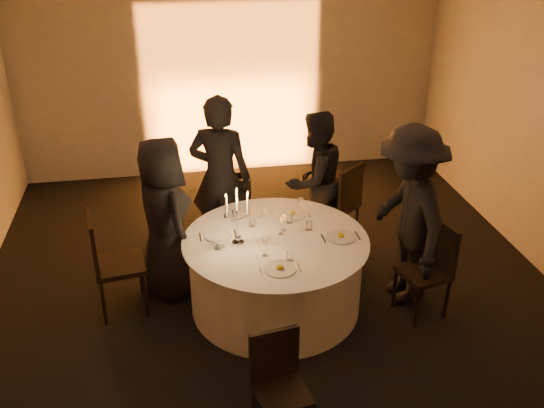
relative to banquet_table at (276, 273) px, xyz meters
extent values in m
plane|color=black|center=(0.00, 0.00, -0.38)|extent=(7.00, 7.00, 0.00)
plane|color=beige|center=(0.00, 3.50, 1.12)|extent=(7.00, 0.00, 7.00)
cube|color=black|center=(0.00, 3.20, -0.33)|extent=(0.25, 0.12, 0.10)
cylinder|color=black|center=(0.00, 0.00, -0.37)|extent=(0.60, 0.60, 0.03)
cylinder|color=black|center=(0.00, 0.00, -0.01)|extent=(0.20, 0.20, 0.75)
cylinder|color=white|center=(0.00, 0.00, -0.01)|extent=(1.68, 1.68, 0.75)
cylinder|color=white|center=(0.00, 0.00, 0.38)|extent=(1.80, 1.80, 0.02)
cube|color=black|center=(-1.50, 0.22, 0.13)|extent=(0.53, 0.53, 0.05)
cube|color=black|center=(-1.71, 0.19, 0.42)|extent=(0.11, 0.47, 0.54)
cylinder|color=black|center=(-1.27, 0.05, -0.13)|extent=(0.04, 0.04, 0.50)
cylinder|color=black|center=(-1.33, 0.44, -0.13)|extent=(0.04, 0.04, 0.50)
cylinder|color=black|center=(-1.67, -0.01, -0.13)|extent=(0.04, 0.04, 0.50)
cylinder|color=black|center=(-1.73, 0.39, -0.13)|extent=(0.04, 0.04, 0.50)
cube|color=black|center=(-0.23, 1.35, 0.04)|extent=(0.45, 0.45, 0.05)
cube|color=black|center=(-0.26, 1.18, 0.28)|extent=(0.39, 0.11, 0.44)
cylinder|color=black|center=(-0.04, 1.48, -0.18)|extent=(0.04, 0.04, 0.42)
cylinder|color=black|center=(-0.37, 1.54, -0.18)|extent=(0.04, 0.04, 0.42)
cylinder|color=black|center=(-0.10, 1.16, -0.18)|extent=(0.04, 0.04, 0.42)
cylinder|color=black|center=(-0.42, 1.21, -0.18)|extent=(0.04, 0.04, 0.42)
cube|color=black|center=(0.92, 1.14, 0.10)|extent=(0.63, 0.63, 0.05)
cube|color=black|center=(1.05, 0.99, 0.38)|extent=(0.37, 0.31, 0.51)
cylinder|color=black|center=(0.95, 1.41, -0.15)|extent=(0.04, 0.04, 0.48)
cylinder|color=black|center=(0.65, 1.17, -0.15)|extent=(0.04, 0.04, 0.48)
cylinder|color=black|center=(1.19, 1.11, -0.15)|extent=(0.04, 0.04, 0.48)
cylinder|color=black|center=(0.89, 0.87, -0.15)|extent=(0.04, 0.04, 0.48)
cube|color=black|center=(1.39, -0.36, 0.07)|extent=(0.51, 0.51, 0.05)
cube|color=black|center=(1.57, -0.31, 0.33)|extent=(0.14, 0.41, 0.48)
cylinder|color=black|center=(1.17, -0.23, -0.16)|extent=(0.04, 0.04, 0.45)
cylinder|color=black|center=(1.26, -0.58, -0.16)|extent=(0.04, 0.04, 0.45)
cylinder|color=black|center=(1.51, -0.14, -0.16)|extent=(0.04, 0.04, 0.45)
cylinder|color=black|center=(1.60, -0.49, -0.16)|extent=(0.04, 0.04, 0.45)
cube|color=black|center=(-0.26, -1.65, 0.04)|extent=(0.44, 0.44, 0.05)
cube|color=black|center=(-0.28, -1.48, 0.28)|extent=(0.39, 0.10, 0.44)
cylinder|color=black|center=(-0.45, -1.52, -0.18)|extent=(0.04, 0.04, 0.41)
cylinder|color=black|center=(-0.12, -1.46, -0.18)|extent=(0.04, 0.04, 0.41)
imported|color=black|center=(-1.04, 0.47, 0.46)|extent=(0.83, 0.98, 1.69)
imported|color=black|center=(-0.41, 1.15, 0.56)|extent=(0.80, 0.65, 1.88)
imported|color=black|center=(0.66, 1.13, 0.43)|extent=(1.00, 0.94, 1.64)
imported|color=black|center=(1.30, -0.05, 0.54)|extent=(0.74, 1.22, 1.85)
cylinder|color=silver|center=(-0.54, 0.15, 0.39)|extent=(0.26, 0.26, 0.01)
cube|color=silver|center=(-0.71, 0.15, 0.39)|extent=(0.01, 0.17, 0.01)
cube|color=silver|center=(-0.37, 0.15, 0.39)|extent=(0.02, 0.17, 0.01)
cylinder|color=silver|center=(-0.17, 0.58, 0.39)|extent=(0.28, 0.28, 0.01)
cube|color=silver|center=(-0.34, 0.58, 0.39)|extent=(0.02, 0.17, 0.01)
cube|color=silver|center=(0.00, 0.58, 0.39)|extent=(0.01, 0.17, 0.01)
cylinder|color=silver|center=(0.26, 0.45, 0.39)|extent=(0.28, 0.28, 0.01)
cube|color=silver|center=(0.09, 0.45, 0.39)|extent=(0.02, 0.17, 0.01)
cube|color=silver|center=(0.43, 0.45, 0.39)|extent=(0.02, 0.17, 0.01)
sphere|color=gold|center=(0.26, 0.45, 0.43)|extent=(0.07, 0.07, 0.07)
cylinder|color=silver|center=(0.62, -0.08, 0.39)|extent=(0.29, 0.29, 0.01)
cube|color=silver|center=(0.45, -0.08, 0.39)|extent=(0.02, 0.17, 0.01)
cube|color=silver|center=(0.79, -0.08, 0.39)|extent=(0.01, 0.17, 0.01)
sphere|color=gold|center=(0.62, -0.08, 0.43)|extent=(0.07, 0.07, 0.07)
cylinder|color=silver|center=(-0.06, -0.53, 0.39)|extent=(0.29, 0.29, 0.01)
cube|color=silver|center=(-0.23, -0.53, 0.39)|extent=(0.02, 0.17, 0.01)
cube|color=silver|center=(0.11, -0.53, 0.39)|extent=(0.01, 0.17, 0.01)
sphere|color=gold|center=(-0.06, -0.53, 0.43)|extent=(0.07, 0.07, 0.07)
cylinder|color=silver|center=(-0.54, -0.07, 0.39)|extent=(0.11, 0.11, 0.01)
cylinder|color=silver|center=(-0.54, -0.07, 0.42)|extent=(0.07, 0.07, 0.06)
cylinder|color=silver|center=(-0.36, -0.01, 0.39)|extent=(0.12, 0.12, 0.02)
sphere|color=silver|center=(-0.36, -0.01, 0.45)|extent=(0.06, 0.06, 0.06)
cylinder|color=silver|center=(-0.36, -0.01, 0.57)|extent=(0.02, 0.02, 0.31)
cylinder|color=silver|center=(-0.36, -0.01, 0.73)|extent=(0.05, 0.05, 0.03)
cylinder|color=white|center=(-0.36, -0.01, 0.84)|extent=(0.02, 0.02, 0.20)
cone|color=orange|center=(-0.36, -0.01, 0.96)|extent=(0.02, 0.02, 0.03)
cylinder|color=silver|center=(-0.41, -0.01, 0.66)|extent=(0.11, 0.02, 0.07)
cylinder|color=silver|center=(-0.46, -0.01, 0.69)|extent=(0.05, 0.05, 0.03)
cylinder|color=white|center=(-0.46, -0.01, 0.79)|extent=(0.02, 0.02, 0.20)
cone|color=orange|center=(-0.46, -0.01, 0.91)|extent=(0.02, 0.02, 0.03)
cylinder|color=silver|center=(-0.31, -0.01, 0.66)|extent=(0.11, 0.02, 0.07)
cylinder|color=silver|center=(-0.26, -0.01, 0.69)|extent=(0.05, 0.05, 0.03)
cylinder|color=white|center=(-0.26, -0.01, 0.79)|extent=(0.02, 0.02, 0.20)
cone|color=orange|center=(-0.26, -0.01, 0.91)|extent=(0.02, 0.02, 0.03)
cylinder|color=silver|center=(0.07, 0.09, 0.39)|extent=(0.06, 0.06, 0.01)
cylinder|color=silver|center=(0.07, 0.09, 0.44)|extent=(0.01, 0.01, 0.10)
cone|color=silver|center=(0.07, 0.09, 0.53)|extent=(0.07, 0.07, 0.09)
cylinder|color=silver|center=(-0.35, 0.44, 0.39)|extent=(0.06, 0.06, 0.01)
cylinder|color=silver|center=(-0.35, 0.44, 0.44)|extent=(0.01, 0.01, 0.10)
cone|color=silver|center=(-0.35, 0.44, 0.53)|extent=(0.07, 0.07, 0.09)
cylinder|color=silver|center=(0.11, 0.16, 0.39)|extent=(0.06, 0.06, 0.01)
cylinder|color=silver|center=(0.11, 0.16, 0.44)|extent=(0.01, 0.01, 0.10)
cone|color=silver|center=(0.11, 0.16, 0.53)|extent=(0.07, 0.07, 0.09)
cylinder|color=silver|center=(0.34, 0.45, 0.39)|extent=(0.06, 0.06, 0.01)
cylinder|color=silver|center=(0.34, 0.45, 0.44)|extent=(0.01, 0.01, 0.10)
cone|color=silver|center=(0.34, 0.45, 0.53)|extent=(0.07, 0.07, 0.09)
cylinder|color=silver|center=(-0.15, -0.27, 0.39)|extent=(0.06, 0.06, 0.01)
cylinder|color=silver|center=(-0.15, -0.27, 0.44)|extent=(0.01, 0.01, 0.10)
cone|color=silver|center=(-0.15, -0.27, 0.53)|extent=(0.07, 0.07, 0.09)
cylinder|color=silver|center=(0.20, 0.31, 0.43)|extent=(0.07, 0.07, 0.09)
cylinder|color=silver|center=(-0.18, 0.30, 0.43)|extent=(0.07, 0.07, 0.09)
cylinder|color=silver|center=(0.36, 0.13, 0.43)|extent=(0.07, 0.07, 0.09)
cylinder|color=silver|center=(0.06, -0.39, 0.43)|extent=(0.07, 0.07, 0.09)
camera|label=1|loc=(-0.92, -4.94, 3.31)|focal=40.00mm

